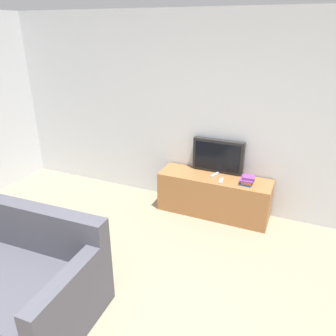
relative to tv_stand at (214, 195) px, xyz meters
name	(u,v)px	position (x,y,z in m)	size (l,w,h in m)	color
wall_back	(204,115)	(-0.27, 0.27, 1.02)	(9.00, 0.06, 2.60)	silver
tv_stand	(214,195)	(0.00, 0.00, 0.00)	(1.49, 0.45, 0.55)	#9E6638
television	(218,156)	(-0.02, 0.18, 0.50)	(0.69, 0.09, 0.46)	black
book_stack	(248,180)	(0.43, -0.02, 0.32)	(0.18, 0.23, 0.10)	#23478E
remote_on_stand	(215,175)	(-0.01, 0.03, 0.29)	(0.08, 0.17, 0.02)	#B7B7B7
remote_secondary	(221,181)	(0.11, -0.11, 0.29)	(0.06, 0.15, 0.02)	#B7B7B7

